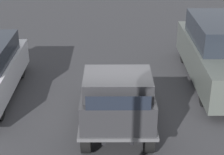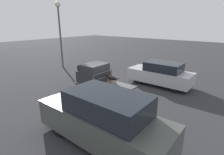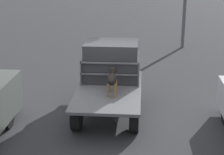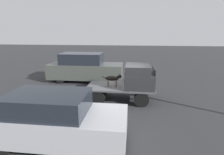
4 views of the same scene
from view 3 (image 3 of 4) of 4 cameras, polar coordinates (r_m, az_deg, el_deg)
The scene contains 5 objects.
ground_plane at distance 10.95m, azimuth -0.46°, elevation -5.53°, with size 80.00×80.00×0.00m, color #2D2D30.
flatbed_truck at distance 10.74m, azimuth -0.47°, elevation -2.80°, with size 3.49×1.83×0.78m.
truck_cab at distance 11.38m, azimuth -0.06°, elevation 2.54°, with size 1.44×1.71×1.16m.
truck_headboard at distance 10.68m, azimuth -0.39°, elevation 1.06°, with size 0.04×1.71×0.72m.
dog at distance 10.16m, azimuth 0.03°, elevation -0.14°, with size 1.08×0.25×0.68m.
Camera 3 is at (-9.95, -0.91, 4.48)m, focal length 60.00 mm.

